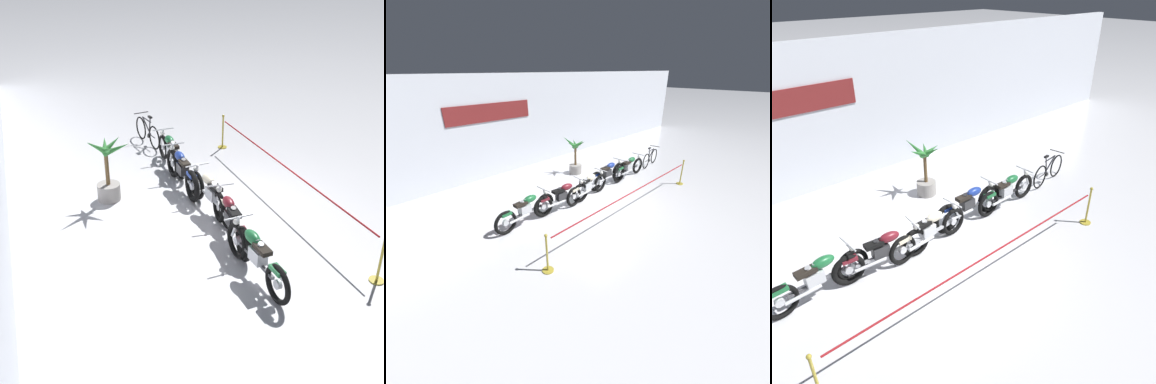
# 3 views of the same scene
# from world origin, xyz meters

# --- Properties ---
(ground_plane) EXTENTS (120.00, 120.00, 0.00)m
(ground_plane) POSITION_xyz_m (0.00, 0.00, 0.00)
(ground_plane) COLOR silver
(motorcycle_green_0) EXTENTS (2.24, 0.62, 0.95)m
(motorcycle_green_0) POSITION_xyz_m (-2.65, 0.72, 0.48)
(motorcycle_green_0) COLOR black
(motorcycle_green_0) RESTS_ON ground
(motorcycle_maroon_1) EXTENTS (2.28, 0.62, 0.93)m
(motorcycle_maroon_1) POSITION_xyz_m (-1.26, 0.59, 0.46)
(motorcycle_maroon_1) COLOR black
(motorcycle_maroon_1) RESTS_ON ground
(motorcycle_cream_2) EXTENTS (2.27, 0.62, 0.93)m
(motorcycle_cream_2) POSITION_xyz_m (-0.06, 0.54, 0.47)
(motorcycle_cream_2) COLOR black
(motorcycle_cream_2) RESTS_ON ground
(motorcycle_blue_3) EXTENTS (2.27, 0.62, 0.97)m
(motorcycle_blue_3) POSITION_xyz_m (1.37, 0.75, 0.48)
(motorcycle_blue_3) COLOR black
(motorcycle_blue_3) RESTS_ON ground
(motorcycle_green_4) EXTENTS (2.18, 0.62, 0.94)m
(motorcycle_green_4) POSITION_xyz_m (2.67, 0.60, 0.47)
(motorcycle_green_4) COLOR black
(motorcycle_green_4) RESTS_ON ground
(bicycle) EXTENTS (1.74, 0.48, 0.97)m
(bicycle) POSITION_xyz_m (4.69, 0.72, 0.39)
(bicycle) COLOR black
(bicycle) RESTS_ON ground
(potted_palm_left_of_row) EXTENTS (1.02, 1.05, 1.75)m
(potted_palm_left_of_row) POSITION_xyz_m (1.39, 2.63, 0.69)
(potted_palm_left_of_row) COLOR gray
(potted_palm_left_of_row) RESTS_ON ground
(stanchion_far_left) EXTENTS (7.14, 0.28, 1.05)m
(stanchion_far_left) POSITION_xyz_m (-1.25, -1.35, 0.70)
(stanchion_far_left) COLOR gold
(stanchion_far_left) RESTS_ON ground
(stanchion_mid_left) EXTENTS (0.28, 0.28, 1.05)m
(stanchion_mid_left) POSITION_xyz_m (3.58, -1.35, 0.36)
(stanchion_mid_left) COLOR gold
(stanchion_mid_left) RESTS_ON ground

